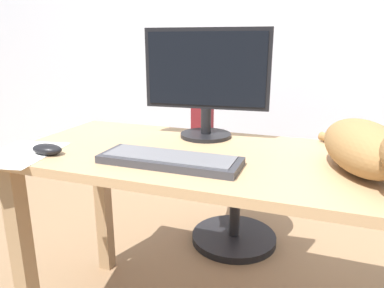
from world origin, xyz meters
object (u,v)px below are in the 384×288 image
(keyboard, at_px, (170,160))
(cat, at_px, (366,147))
(computer_mouse, at_px, (47,149))
(office_chair, at_px, (227,179))
(monitor, at_px, (206,79))

(keyboard, relative_size, cat, 0.75)
(keyboard, distance_m, computer_mouse, 0.43)
(office_chair, distance_m, cat, 1.06)
(office_chair, distance_m, computer_mouse, 1.06)
(cat, xyz_separation_m, computer_mouse, (-0.98, -0.15, -0.06))
(monitor, height_order, keyboard, monitor)
(office_chair, bearing_deg, keyboard, -87.65)
(keyboard, height_order, computer_mouse, computer_mouse)
(cat, bearing_deg, office_chair, 127.71)
(keyboard, height_order, cat, cat)
(office_chair, height_order, cat, cat)
(office_chair, xyz_separation_m, computer_mouse, (-0.39, -0.91, 0.39))
(office_chair, distance_m, keyboard, 0.94)
(office_chair, bearing_deg, monitor, -85.71)
(keyboard, distance_m, cat, 0.56)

